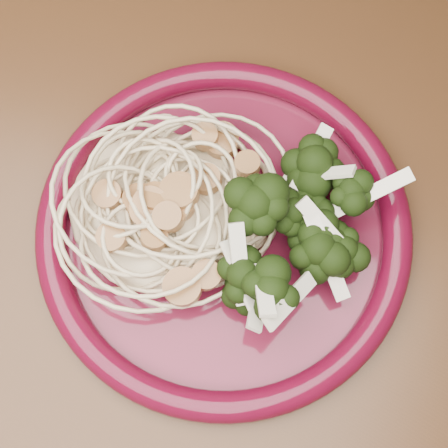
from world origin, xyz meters
The scene contains 6 objects.
dining_table centered at (0.00, 0.00, 0.65)m, with size 1.20×0.80×0.75m.
dinner_plate centered at (0.10, 0.03, 0.76)m, with size 0.31×0.31×0.02m.
spaghetti_pile centered at (0.05, 0.03, 0.77)m, with size 0.15×0.13×0.03m, color beige.
scallop_cluster centered at (0.05, 0.03, 0.81)m, with size 0.14×0.14×0.05m, color #A16E3B, non-canonical shape.
broccoli_pile centered at (0.15, 0.04, 0.78)m, with size 0.09×0.15×0.05m, color black.
onion_garnish centered at (0.15, 0.04, 0.82)m, with size 0.07×0.10×0.06m, color beige, non-canonical shape.
Camera 1 is at (0.15, -0.11, 1.22)m, focal length 50.00 mm.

